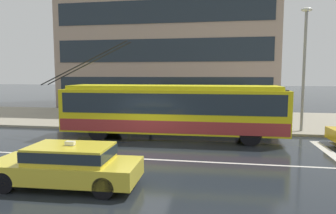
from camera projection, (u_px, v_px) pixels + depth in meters
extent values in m
plane|color=#21262B|center=(140.00, 151.00, 13.60)|extent=(160.00, 160.00, 0.00)
cube|color=gray|center=(174.00, 119.00, 22.96)|extent=(80.00, 10.00, 0.14)
cube|color=beige|center=(329.00, 152.00, 13.48)|extent=(0.44, 4.40, 0.01)
cube|color=silver|center=(133.00, 158.00, 12.43)|extent=(72.00, 0.14, 0.01)
cube|color=yellow|center=(172.00, 110.00, 16.18)|extent=(11.50, 2.62, 2.18)
cube|color=yellow|center=(172.00, 87.00, 16.05)|extent=(10.81, 2.36, 0.20)
cube|color=#1E2833|center=(172.00, 102.00, 16.13)|extent=(11.05, 2.64, 1.00)
cube|color=#9D2E2E|center=(172.00, 123.00, 16.25)|extent=(11.39, 2.65, 0.61)
cube|color=#1E2833|center=(286.00, 103.00, 15.24)|extent=(0.15, 2.19, 1.09)
cube|color=black|center=(283.00, 92.00, 15.20)|extent=(0.18, 1.89, 0.28)
cylinder|color=black|center=(88.00, 64.00, 17.01)|extent=(4.94, 0.12, 2.35)
cylinder|color=black|center=(83.00, 63.00, 16.32)|extent=(4.94, 0.12, 2.35)
cylinder|color=black|center=(246.00, 127.00, 16.74)|extent=(1.04, 0.31, 1.04)
cylinder|color=black|center=(250.00, 135.00, 14.60)|extent=(1.04, 0.31, 1.04)
cylinder|color=black|center=(113.00, 124.00, 17.93)|extent=(1.04, 0.31, 1.04)
cylinder|color=black|center=(98.00, 130.00, 15.79)|extent=(1.04, 0.31, 1.04)
cube|color=gold|center=(66.00, 170.00, 9.34)|extent=(4.52, 1.89, 0.55)
cube|color=yellow|center=(71.00, 153.00, 9.26)|extent=(2.46, 1.58, 0.48)
cube|color=#1E2833|center=(71.00, 152.00, 9.26)|extent=(2.51, 1.60, 0.31)
cube|color=silver|center=(70.00, 143.00, 9.23)|extent=(0.29, 0.17, 0.12)
cylinder|color=black|center=(4.00, 182.00, 8.80)|extent=(0.63, 0.22, 0.62)
cylinder|color=black|center=(35.00, 166.00, 10.32)|extent=(0.63, 0.22, 0.62)
cylinder|color=black|center=(104.00, 188.00, 8.40)|extent=(0.63, 0.22, 0.62)
cylinder|color=black|center=(120.00, 170.00, 9.92)|extent=(0.63, 0.22, 0.62)
cylinder|color=#4C5240|center=(245.00, 118.00, 19.90)|extent=(0.14, 0.14, 0.80)
cylinder|color=#4C5240|center=(243.00, 118.00, 20.03)|extent=(0.14, 0.14, 0.80)
cylinder|color=#342129|center=(244.00, 107.00, 19.89)|extent=(0.51, 0.51, 0.62)
sphere|color=tan|center=(245.00, 101.00, 19.85)|extent=(0.20, 0.20, 0.20)
cylinder|color=#455648|center=(128.00, 119.00, 19.65)|extent=(0.14, 0.14, 0.83)
cylinder|color=#455648|center=(129.00, 119.00, 19.51)|extent=(0.14, 0.14, 0.83)
cylinder|color=#485654|center=(128.00, 108.00, 19.50)|extent=(0.51, 0.51, 0.59)
sphere|color=#CF9B8D|center=(128.00, 101.00, 19.46)|extent=(0.23, 0.23, 0.23)
cylinder|color=navy|center=(237.00, 121.00, 18.32)|extent=(0.14, 0.14, 0.89)
cylinder|color=navy|center=(237.00, 122.00, 18.17)|extent=(0.14, 0.14, 0.89)
cylinder|color=navy|center=(238.00, 109.00, 18.16)|extent=(0.44, 0.44, 0.64)
sphere|color=tan|center=(238.00, 102.00, 18.12)|extent=(0.21, 0.21, 0.21)
cone|color=#CE2569|center=(237.00, 97.00, 17.98)|extent=(1.42, 1.42, 0.28)
cylinder|color=#333333|center=(237.00, 106.00, 18.03)|extent=(0.02, 0.02, 0.77)
cylinder|color=#1B274B|center=(152.00, 121.00, 18.59)|extent=(0.14, 0.14, 0.86)
cylinder|color=#1B274B|center=(150.00, 121.00, 18.70)|extent=(0.14, 0.14, 0.86)
cylinder|color=#4F3928|center=(151.00, 109.00, 18.57)|extent=(0.50, 0.50, 0.63)
sphere|color=#B99192|center=(151.00, 102.00, 18.52)|extent=(0.23, 0.23, 0.23)
cone|color=#254995|center=(149.00, 97.00, 18.57)|extent=(1.19, 1.19, 0.25)
cylinder|color=#333333|center=(149.00, 105.00, 18.63)|extent=(0.02, 0.02, 0.78)
cylinder|color=gray|center=(304.00, 73.00, 17.37)|extent=(0.16, 0.16, 6.67)
ellipsoid|color=silver|center=(307.00, 10.00, 17.00)|extent=(0.60, 0.32, 0.24)
cube|color=tan|center=(170.00, 5.00, 34.13)|extent=(22.29, 10.33, 21.89)
cube|color=#1E2833|center=(161.00, 88.00, 29.99)|extent=(20.95, 0.06, 2.19)
cube|color=#1E2833|center=(161.00, 50.00, 29.60)|extent=(20.95, 0.06, 2.19)
cube|color=#1E2833|center=(161.00, 11.00, 29.21)|extent=(20.95, 0.06, 2.19)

